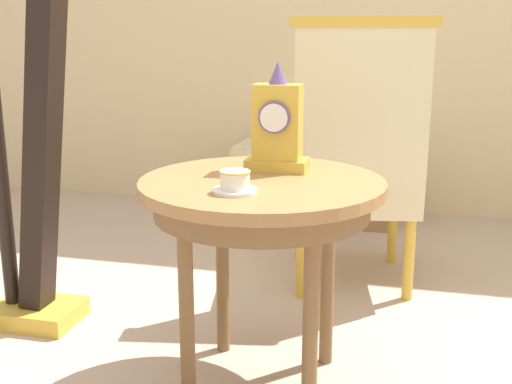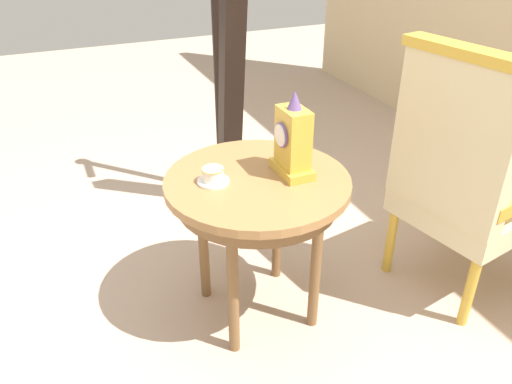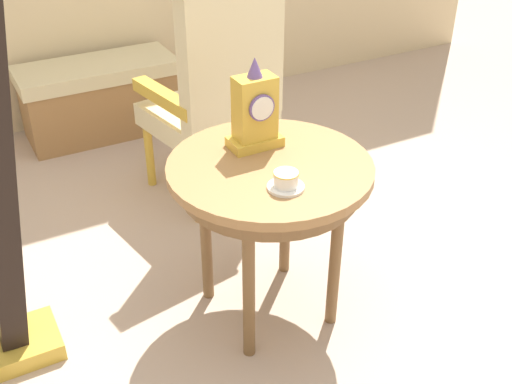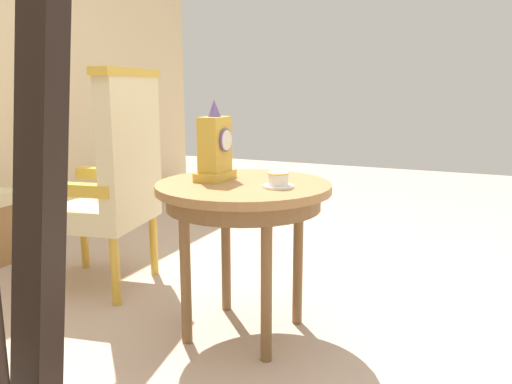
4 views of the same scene
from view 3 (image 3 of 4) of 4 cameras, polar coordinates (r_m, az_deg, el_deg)
name	(u,v)px [view 3 (image 3 of 4)]	position (r m, az deg, el deg)	size (l,w,h in m)	color
ground_plane	(266,328)	(2.49, 0.92, -12.18)	(10.00, 10.00, 0.00)	#BCA38E
side_table	(270,183)	(2.22, 1.25, 0.85)	(0.72, 0.72, 0.66)	#9E7042
teacup_left	(286,181)	(2.03, 2.72, 1.01)	(0.12, 0.12, 0.06)	white
mantel_clock	(255,112)	(2.24, -0.09, 7.25)	(0.19, 0.11, 0.34)	gold
armchair	(218,88)	(2.98, -3.46, 9.39)	(0.63, 0.62, 1.14)	beige
window_bench	(100,98)	(3.90, -13.93, 8.25)	(0.91, 0.40, 0.44)	beige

